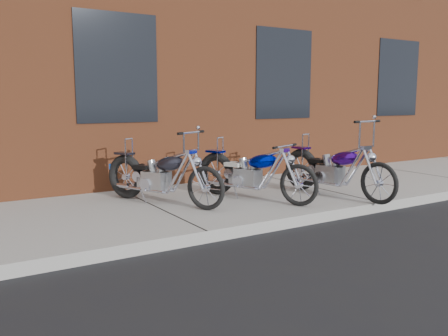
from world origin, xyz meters
TOP-DOWN VIEW (x-y plane):
  - ground at (0.00, 0.00)m, footprint 120.00×120.00m
  - sidewalk at (0.00, 1.50)m, footprint 22.00×3.00m
  - building_brick at (0.00, 8.00)m, footprint 22.00×10.00m
  - chopper_purple at (2.77, 0.75)m, footprint 0.54×2.19m
  - chopper_blue at (1.48, 1.21)m, footprint 0.92×2.02m
  - chopper_third at (0.15, 1.68)m, footprint 1.05×1.98m

SIDE VIEW (x-z plane):
  - ground at x=0.00m, z-range 0.00..0.00m
  - sidewalk at x=0.00m, z-range 0.00..0.15m
  - chopper_blue at x=1.48m, z-range 0.07..1.00m
  - chopper_third at x=0.15m, z-range -0.01..1.09m
  - chopper_purple at x=2.77m, z-range -0.07..1.16m
  - building_brick at x=0.00m, z-range 0.00..8.00m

